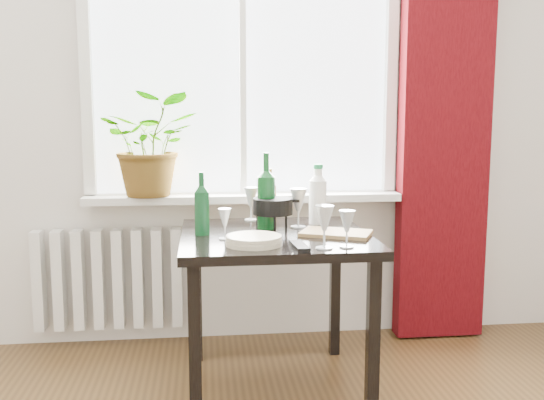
{
  "coord_description": "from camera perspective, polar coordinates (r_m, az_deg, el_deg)",
  "views": [
    {
      "loc": [
        -0.22,
        -1.15,
        1.28
      ],
      "look_at": [
        0.09,
        1.55,
        0.89
      ],
      "focal_mm": 40.0,
      "sensor_mm": 36.0,
      "label": 1
    }
  ],
  "objects": [
    {
      "name": "window",
      "position": [
        3.39,
        -2.81,
        13.49
      ],
      "size": [
        1.72,
        0.08,
        1.62
      ],
      "color": "white",
      "rests_on": "ground"
    },
    {
      "name": "cleaning_bottle",
      "position": [
        3.0,
        4.33,
        0.61
      ],
      "size": [
        0.1,
        0.1,
        0.3
      ],
      "primitive_type": null,
      "rotation": [
        0.0,
        0.0,
        -0.11
      ],
      "color": "white",
      "rests_on": "table"
    },
    {
      "name": "wineglass_back_left",
      "position": [
        3.09,
        -1.99,
        -0.33
      ],
      "size": [
        0.09,
        0.09,
        0.18
      ],
      "primitive_type": null,
      "rotation": [
        0.0,
        0.0,
        0.32
      ],
      "color": "silver",
      "rests_on": "table"
    },
    {
      "name": "potted_plant",
      "position": [
        3.29,
        -11.24,
        5.13
      ],
      "size": [
        0.51,
        0.45,
        0.55
      ],
      "primitive_type": "imported",
      "rotation": [
        0.0,
        0.0,
        -0.04
      ],
      "color": "#467C21",
      "rests_on": "windowsill"
    },
    {
      "name": "wine_bottle_right",
      "position": [
        2.86,
        -0.55,
        0.95
      ],
      "size": [
        0.11,
        0.11,
        0.37
      ],
      "primitive_type": null,
      "rotation": [
        0.0,
        0.0,
        -0.28
      ],
      "color": "#0C4219",
      "rests_on": "table"
    },
    {
      "name": "plate_stack",
      "position": [
        2.53,
        -1.72,
        -3.8
      ],
      "size": [
        0.24,
        0.24,
        0.04
      ],
      "primitive_type": "cylinder",
      "rotation": [
        0.0,
        0.0,
        0.02
      ],
      "color": "beige",
      "rests_on": "table"
    },
    {
      "name": "wineglass_front_right",
      "position": [
        2.45,
        4.95,
        -2.51
      ],
      "size": [
        0.09,
        0.09,
        0.18
      ],
      "primitive_type": null,
      "rotation": [
        0.0,
        0.0,
        -0.18
      ],
      "color": "silver",
      "rests_on": "table"
    },
    {
      "name": "fondue_pot",
      "position": [
        2.87,
        0.07,
        -1.28
      ],
      "size": [
        0.26,
        0.24,
        0.15
      ],
      "primitive_type": null,
      "rotation": [
        0.0,
        0.0,
        -0.25
      ],
      "color": "black",
      "rests_on": "table"
    },
    {
      "name": "wineglass_back_center",
      "position": [
        2.9,
        2.5,
        -0.7
      ],
      "size": [
        0.1,
        0.1,
        0.19
      ],
      "primitive_type": null,
      "rotation": [
        0.0,
        0.0,
        0.25
      ],
      "color": "#B6BCC4",
      "rests_on": "table"
    },
    {
      "name": "radiator",
      "position": [
        3.49,
        -15.12,
        -7.17
      ],
      "size": [
        0.8,
        0.1,
        0.55
      ],
      "color": "silver",
      "rests_on": "ground"
    },
    {
      "name": "curtain",
      "position": [
        3.53,
        15.98,
        8.03
      ],
      "size": [
        0.5,
        0.12,
        2.56
      ],
      "color": "#360408",
      "rests_on": "ground"
    },
    {
      "name": "bottle_amber",
      "position": [
        3.02,
        -0.24,
        0.47
      ],
      "size": [
        0.08,
        0.08,
        0.28
      ],
      "primitive_type": null,
      "rotation": [
        0.0,
        0.0,
        0.23
      ],
      "color": "brown",
      "rests_on": "table"
    },
    {
      "name": "wineglass_far_right",
      "position": [
        2.48,
        7.06,
        -2.68
      ],
      "size": [
        0.08,
        0.08,
        0.16
      ],
      "primitive_type": null,
      "rotation": [
        0.0,
        0.0,
        0.18
      ],
      "color": "silver",
      "rests_on": "table"
    },
    {
      "name": "table",
      "position": [
        2.79,
        0.28,
        -5.02
      ],
      "size": [
        0.85,
        0.85,
        0.74
      ],
      "color": "black",
      "rests_on": "ground"
    },
    {
      "name": "cutting_board",
      "position": [
        2.75,
        6.04,
        -3.11
      ],
      "size": [
        0.36,
        0.31,
        0.02
      ],
      "primitive_type": "cube",
      "rotation": [
        0.0,
        0.0,
        -0.43
      ],
      "color": "#9F7C47",
      "rests_on": "table"
    },
    {
      "name": "tv_remote",
      "position": [
        2.46,
        2.61,
        -4.36
      ],
      "size": [
        0.06,
        0.18,
        0.02
      ],
      "primitive_type": "cube",
      "rotation": [
        0.0,
        0.0,
        0.07
      ],
      "color": "black",
      "rests_on": "table"
    },
    {
      "name": "wine_bottle_left",
      "position": [
        2.74,
        -6.62,
        -0.31
      ],
      "size": [
        0.09,
        0.09,
        0.29
      ],
      "primitive_type": null,
      "rotation": [
        0.0,
        0.0,
        0.34
      ],
      "color": "#0B3B1A",
      "rests_on": "table"
    },
    {
      "name": "wineglass_front_left",
      "position": [
        2.63,
        -4.47,
        -2.24
      ],
      "size": [
        0.08,
        0.08,
        0.14
      ],
      "primitive_type": null,
      "rotation": [
        0.0,
        0.0,
        0.37
      ],
      "color": "silver",
      "rests_on": "table"
    },
    {
      "name": "windowsill",
      "position": [
        3.34,
        -2.64,
        0.23
      ],
      "size": [
        1.72,
        0.2,
        0.04
      ],
      "color": "silver",
      "rests_on": "ground"
    }
  ]
}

